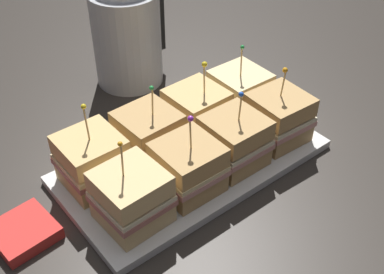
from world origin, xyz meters
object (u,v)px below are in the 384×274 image
sandwich_front_far_left (132,198)px  sandwich_front_center_right (234,141)px  serving_platter (192,161)px  sandwich_back_far_right (239,93)px  sandwich_back_center_left (149,136)px  napkin_stack (24,232)px  sandwich_back_center_right (197,112)px  sandwich_front_center_left (188,167)px  sandwich_back_far_left (92,161)px  sandwich_front_far_right (278,118)px  kettle_steel (127,37)px

sandwich_front_far_left → sandwich_front_center_right: bearing=0.8°
serving_platter → sandwich_back_far_right: sandwich_back_far_right is taller
sandwich_front_center_right → sandwich_back_far_right: 0.17m
serving_platter → sandwich_back_center_left: sandwich_back_center_left is taller
sandwich_back_far_right → napkin_stack: bearing=-177.5°
sandwich_front_far_left → sandwich_back_center_right: sandwich_front_far_left is taller
sandwich_back_center_left → sandwich_front_center_right: bearing=-44.4°
sandwich_front_center_left → sandwich_back_far_right: 0.27m
sandwich_front_far_left → napkin_stack: size_ratio=1.61×
sandwich_front_center_right → sandwich_back_far_left: size_ratio=0.93×
serving_platter → sandwich_back_center_right: size_ratio=3.05×
serving_platter → napkin_stack: (-0.35, 0.04, 0.00)m
sandwich_back_far_right → napkin_stack: 0.53m
sandwich_front_far_right → sandwich_back_far_left: (-0.37, 0.12, -0.00)m
sandwich_back_center_left → napkin_stack: 0.29m
sandwich_front_center_right → sandwich_front_far_right: 0.12m
sandwich_front_center_left → napkin_stack: bearing=161.5°
sandwich_front_center_left → sandwich_back_center_right: size_ratio=0.97×
sandwich_back_far_left → sandwich_back_center_left: size_ratio=1.06×
sandwich_front_center_left → sandwich_front_far_right: bearing=0.4°
sandwich_front_far_left → sandwich_back_far_right: bearing=18.3°
sandwich_back_center_right → serving_platter: bearing=-134.9°
sandwich_back_far_left → serving_platter: bearing=-18.9°
sandwich_back_center_left → napkin_stack: (-0.28, -0.02, -0.06)m
sandwich_back_far_left → kettle_steel: 0.40m
kettle_steel → napkin_stack: (-0.43, -0.32, -0.11)m
sandwich_back_far_left → sandwich_front_center_right: bearing=-26.5°
sandwich_front_center_right → sandwich_front_far_right: (0.12, -0.00, 0.00)m
sandwich_back_center_right → napkin_stack: size_ratio=1.59×
sandwich_front_center_left → napkin_stack: size_ratio=1.54×
sandwich_back_far_right → sandwich_front_far_right: bearing=-89.3°
sandwich_back_center_right → sandwich_back_far_right: sandwich_back_far_right is taller
sandwich_back_center_right → napkin_stack: 0.41m
sandwich_front_far_right → sandwich_back_center_left: bearing=154.2°
sandwich_back_center_left → kettle_steel: (0.15, 0.30, 0.05)m
sandwich_front_center_right → sandwich_back_center_left: (-0.12, 0.12, 0.00)m
serving_platter → napkin_stack: napkin_stack is taller
serving_platter → sandwich_front_far_left: sandwich_front_far_left is taller
sandwich_front_far_left → kettle_steel: size_ratio=0.67×
sandwich_front_far_right → kettle_steel: 0.43m
sandwich_front_center_left → sandwich_back_far_left: size_ratio=0.94×
sandwich_back_center_left → sandwich_back_center_right: 0.12m
sandwich_back_center_right → sandwich_back_far_right: size_ratio=0.98×
sandwich_back_far_right → kettle_steel: (-0.10, 0.30, 0.05)m
sandwich_front_center_right → sandwich_back_far_left: 0.27m
serving_platter → sandwich_front_center_left: bearing=-133.8°
sandwich_front_far_right → napkin_stack: 0.54m
napkin_stack → sandwich_back_center_left: bearing=4.9°
sandwich_back_far_left → sandwich_back_center_right: size_ratio=1.03×
sandwich_front_far_right → sandwich_back_center_right: bearing=135.4°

